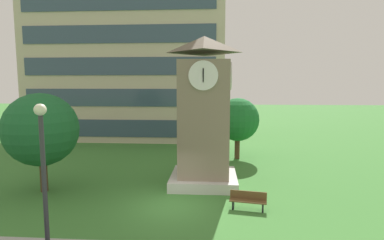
% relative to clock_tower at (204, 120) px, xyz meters
% --- Properties ---
extents(ground_plane, '(160.00, 160.00, 0.00)m').
position_rel_clock_tower_xyz_m(ground_plane, '(-1.61, -3.74, -3.97)').
color(ground_plane, '#3D7A33').
extents(office_building, '(21.62, 10.62, 25.60)m').
position_rel_clock_tower_xyz_m(office_building, '(-9.15, 17.79, 8.83)').
color(office_building, beige).
rests_on(office_building, ground).
extents(clock_tower, '(4.03, 4.03, 9.00)m').
position_rel_clock_tower_xyz_m(clock_tower, '(0.00, 0.00, 0.00)').
color(clock_tower, gray).
rests_on(clock_tower, ground).
extents(park_bench, '(1.86, 0.78, 0.88)m').
position_rel_clock_tower_xyz_m(park_bench, '(2.31, -3.84, -3.51)').
color(park_bench, brown).
rests_on(park_bench, ground).
extents(street_lamp, '(0.36, 0.36, 5.59)m').
position_rel_clock_tower_xyz_m(street_lamp, '(-4.56, -9.88, -0.48)').
color(street_lamp, '#333338').
rests_on(street_lamp, ground).
extents(tree_streetside, '(4.14, 4.14, 5.69)m').
position_rel_clock_tower_xyz_m(tree_streetside, '(-9.16, -2.05, -0.37)').
color(tree_streetside, '#513823').
rests_on(tree_streetside, ground).
extents(tree_near_tower, '(3.55, 3.55, 5.05)m').
position_rel_clock_tower_xyz_m(tree_near_tower, '(2.57, 6.76, -0.72)').
color(tree_near_tower, '#513823').
rests_on(tree_near_tower, ground).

